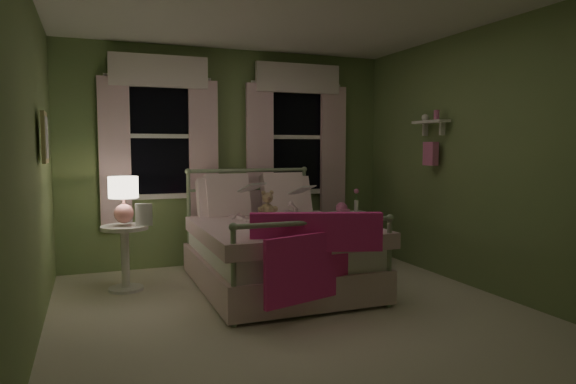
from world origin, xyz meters
name	(u,v)px	position (x,y,z in m)	size (l,w,h in m)	color
room_shell	(294,162)	(0.00, 0.00, 1.30)	(4.20, 4.20, 4.20)	beige
bed	(276,249)	(0.13, 0.83, 0.38)	(1.58, 2.04, 1.18)	white
pink_throw	(317,246)	(0.13, -0.20, 0.61)	(1.08, 0.47, 0.71)	#F22F91
child_left	(238,196)	(-0.15, 1.25, 0.90)	(0.24, 0.16, 0.67)	#F7D1DD
child_right	(287,194)	(0.41, 1.25, 0.91)	(0.33, 0.25, 0.67)	#F7D1DD
book_left	(244,192)	(-0.15, 1.00, 0.96)	(0.20, 0.27, 0.03)	beige
book_right	(295,195)	(0.41, 1.00, 0.92)	(0.20, 0.27, 0.02)	beige
teddy_bear	(267,207)	(0.13, 1.09, 0.79)	(0.22, 0.17, 0.30)	tan
nightstand_left	(125,249)	(-1.31, 1.24, 0.42)	(0.46, 0.46, 0.65)	white
table_lamp	(123,195)	(-1.31, 1.24, 0.95)	(0.29, 0.29, 0.46)	pink
book_nightstand	(135,225)	(-1.21, 1.16, 0.66)	(0.16, 0.22, 0.02)	beige
nightstand_right	(349,221)	(1.22, 1.31, 0.55)	(0.50, 0.40, 0.64)	white
pink_toy	(342,208)	(1.12, 1.31, 0.71)	(0.14, 0.19, 0.14)	pink
bud_vase	(356,200)	(1.34, 1.36, 0.79)	(0.06, 0.06, 0.28)	white
window_left	(160,130)	(-0.85, 2.03, 1.62)	(1.34, 0.13, 1.96)	black
window_right	(297,131)	(0.85, 2.03, 1.62)	(1.34, 0.13, 1.96)	black
wall_shelf	(431,138)	(1.90, 0.70, 1.52)	(0.15, 0.50, 0.60)	white
framed_picture	(45,138)	(-1.95, 0.60, 1.50)	(0.03, 0.32, 0.42)	beige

